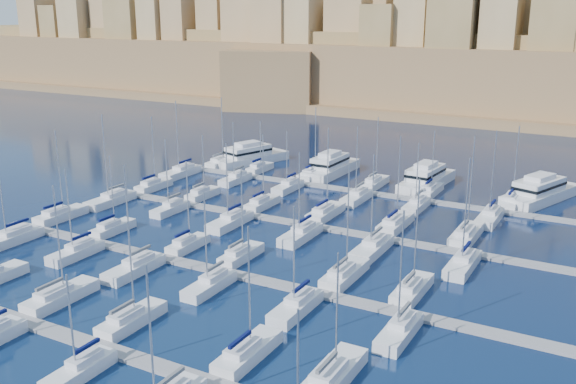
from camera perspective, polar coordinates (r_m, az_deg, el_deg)
The scene contains 51 objects.
ground at distance 93.11m, azimuth -0.84°, elevation -4.85°, with size 600.00×600.00×0.00m, color black.
pontoon_near at distance 68.36m, azimuth -15.50°, elevation -13.40°, with size 84.00×2.00×0.40m, color slate.
pontoon_mid_near at distance 83.59m, azimuth -4.95°, elevation -7.26°, with size 84.00×2.00×0.40m, color slate.
pontoon_mid_far at distance 101.34m, azimuth 1.97°, elevation -2.99°, with size 84.00×2.00×0.40m, color slate.
pontoon_far at distance 120.50m, azimuth 6.72°, elevation -0.01°, with size 84.00×2.00×0.40m, color slate.
sailboat_2 at distance 80.41m, azimuth -19.60°, elevation -8.72°, with size 2.88×9.60×14.36m.
sailboat_3 at distance 72.69m, azimuth -13.76°, elevation -10.94°, with size 2.64×8.80×12.07m.
sailboat_4 at distance 64.66m, azimuth -3.64°, elevation -14.05°, with size 2.74×9.12×13.91m.
sailboat_5 at distance 61.16m, azimuth 4.00°, elevation -15.96°, with size 2.93×9.76×12.83m.
sailboat_9 at distance 64.81m, azimuth -17.99°, elevation -14.83°, with size 2.30×7.65×10.80m.
sailboat_12 at distance 110.95m, azimuth -19.56°, elevation -1.94°, with size 2.82×9.42×15.03m.
sailboat_13 at distance 102.03m, azimuth -15.32°, elevation -3.13°, with size 2.36×7.87×12.29m.
sailboat_14 at distance 92.92m, azimuth -8.92°, elevation -4.62°, with size 2.31×7.70×13.08m.
sailboat_15 at distance 88.29m, azimuth -4.22°, elevation -5.58°, with size 2.49×8.29×12.83m.
sailboat_16 at distance 82.13m, azimuth 5.05°, elevation -7.27°, with size 2.91×9.69×15.14m.
sailboat_17 at distance 79.03m, azimuth 10.95°, elevation -8.49°, with size 2.71×9.05×14.59m.
sailboat_18 at distance 102.38m, azimuth -23.44°, elevation -3.82°, with size 3.02×10.06×13.48m.
sailboat_19 at distance 93.63m, azimuth -18.32°, elevation -5.10°, with size 2.57×8.56×12.99m.
sailboat_20 at distance 86.01m, azimuth -13.47°, elevation -6.57°, with size 2.82×9.39×14.90m.
sailboat_21 at distance 79.47m, azimuth -6.94°, elevation -8.17°, with size 2.54×8.46×12.93m.
sailboat_22 at distance 73.45m, azimuth 0.73°, elevation -10.15°, with size 2.69×8.95×13.04m.
sailboat_23 at distance 69.31m, azimuth 9.88°, elevation -12.08°, with size 2.60×8.66×14.40m.
sailboat_24 at distance 124.74m, azimuth -11.87°, elevation 0.56°, with size 2.54×8.46×14.20m.
sailboat_25 at distance 117.52m, azimuth -7.60°, elevation -0.19°, with size 2.42×8.07×11.79m.
sailboat_26 at distance 110.90m, azimuth -2.33°, elevation -1.03°, with size 2.51×8.36×13.07m.
sailboat_27 at distance 106.05m, azimuth 3.34°, elevation -1.83°, with size 2.90×9.65×15.14m.
sailboat_28 at distance 101.86m, azimuth 9.51°, elevation -2.78°, with size 2.99×9.95×14.91m.
sailboat_29 at distance 99.12m, azimuth 15.55°, elevation -3.68°, with size 3.04×10.13×15.83m.
sailboat_30 at distance 117.07m, azimuth -15.45°, elevation -0.67°, with size 3.04×10.14×16.34m.
sailboat_31 at distance 109.83m, azimuth -10.40°, elevation -1.46°, with size 2.38×7.94×13.01m.
sailboat_32 at distance 101.92m, azimuth -5.16°, elevation -2.61°, with size 2.90×9.68×13.73m.
sailboat_33 at distance 95.81m, azimuth 1.15°, elevation -3.77°, with size 2.88×9.59×13.65m.
sailboat_34 at distance 91.20m, azimuth 7.50°, elevation -4.94°, with size 3.00×10.01×14.60m.
sailboat_35 at distance 87.99m, azimuth 15.26°, elevation -6.18°, with size 2.87×9.58×15.50m.
sailboat_36 at distance 141.65m, azimuth -5.93°, elevation 2.65°, with size 2.75×9.17×15.22m.
sailboat_37 at distance 135.76m, azimuth -2.55°, elevation 2.12°, with size 2.38×7.92×10.93m.
sailboat_38 at distance 130.80m, azimuth 2.30°, elevation 1.61°, with size 2.98×9.95×14.54m.
sailboat_39 at distance 125.14m, azimuth 7.72°, elevation 0.81°, with size 2.69×8.98×13.74m.
sailboat_40 at distance 121.76m, azimuth 12.53°, elevation 0.14°, with size 2.67×8.90×12.15m.
sailboat_41 at distance 118.96m, azimuth 19.26°, elevation -0.74°, with size 2.80×9.35×14.25m.
sailboat_42 at distance 133.92m, azimuth -9.49°, elevation 1.75°, with size 3.12×10.39×15.86m.
sailboat_43 at distance 127.23m, azimuth -4.67°, elevation 1.15°, with size 2.58×8.61×12.50m.
sailboat_44 at distance 121.32m, azimuth 0.01°, elevation 0.47°, with size 2.56×8.54×11.81m.
sailboat_45 at distance 115.13m, azimuth 6.14°, elevation -0.46°, with size 2.75×9.16×13.89m.
sailboat_46 at distance 111.87m, azimuth 11.34°, elevation -1.19°, with size 2.57×8.55×12.07m.
sailboat_47 at distance 108.52m, azimuth 17.50°, elevation -2.14°, with size 2.90×9.66×15.33m.
motor_yacht_a at distance 142.80m, azimuth -3.39°, elevation 3.22°, with size 10.78×18.74×5.25m.
motor_yacht_b at distance 133.14m, azimuth 3.83°, elevation 2.28°, with size 5.63×17.33×5.25m.
motor_yacht_c at distance 126.36m, azimuth 12.19°, elevation 1.21°, with size 6.70×17.91×5.25m.
motor_yacht_d at distance 123.02m, azimuth 21.50°, elevation 0.04°, with size 11.76×19.70×5.25m.
fortified_city at distance 235.61m, azimuth 18.49°, elevation 10.65°, with size 460.00×108.95×59.52m.
Camera 1 is at (43.22, -75.60, 32.97)m, focal length 40.00 mm.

